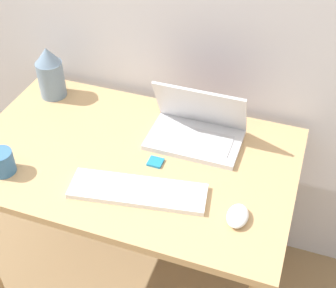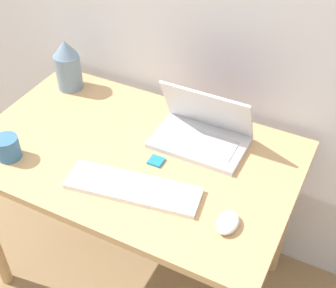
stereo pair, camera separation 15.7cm
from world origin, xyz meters
The scene contains 7 objects.
desk centered at (0.00, 0.36, 0.66)m, with size 1.18×0.73×0.76m.
laptop centered at (0.19, 0.53, 0.80)m, with size 0.34×0.22×0.22m.
keyboard centered at (0.09, 0.20, 0.77)m, with size 0.47×0.20×0.02m.
mouse centered at (0.43, 0.20, 0.77)m, with size 0.07×0.10×0.03m.
vase centered at (-0.45, 0.61, 0.86)m, with size 0.11×0.11×0.22m.
mp3_player centered at (0.10, 0.35, 0.76)m, with size 0.05×0.05×0.01m.
mug centered at (-0.38, 0.14, 0.80)m, with size 0.09×0.09×0.08m.
Camera 1 is at (0.54, -0.77, 1.88)m, focal length 50.00 mm.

